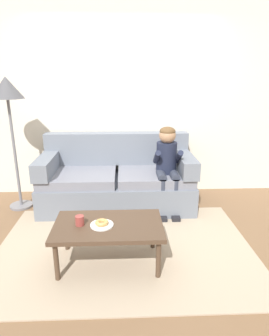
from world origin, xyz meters
The scene contains 11 objects.
ground centered at (0.00, 0.00, 0.00)m, with size 10.00×10.00×0.00m, color brown.
wall_back centered at (0.00, 1.40, 1.40)m, with size 8.00×0.10×2.80m, color silver.
area_rug centered at (0.00, -0.25, 0.01)m, with size 2.61×1.81×0.01m, color tan.
couch centered at (-0.09, 0.85, 0.34)m, with size 2.00×0.90×0.95m.
coffee_table centered at (-0.15, -0.48, 0.37)m, with size 1.00×0.59×0.41m.
person_child centered at (0.55, 0.64, 0.67)m, with size 0.34×0.58×1.10m.
plate centered at (-0.21, -0.51, 0.42)m, with size 0.21×0.21×0.01m, color white.
donut centered at (-0.21, -0.51, 0.44)m, with size 0.12×0.12×0.04m, color tan.
mug centered at (-0.41, -0.49, 0.46)m, with size 0.08×0.08×0.09m, color #993D38.
toy_controller centered at (-0.66, -0.04, 0.03)m, with size 0.23×0.09×0.05m.
floor_lamp centered at (-1.40, 0.82, 1.44)m, with size 0.40×0.40×1.70m.
Camera 1 is at (-0.01, -2.85, 1.71)m, focal length 30.98 mm.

